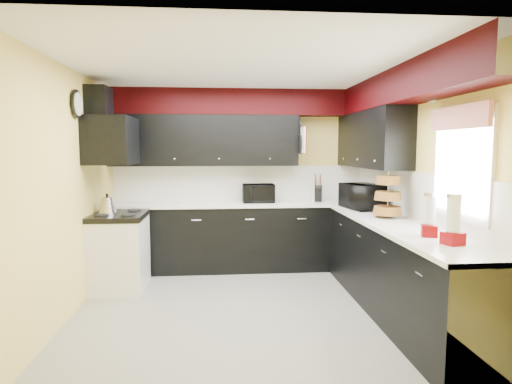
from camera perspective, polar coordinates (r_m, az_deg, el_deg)
The scene contains 35 objects.
ground at distance 4.73m, azimuth -1.03°, elevation -15.11°, with size 3.60×3.60×0.00m, color gray.
wall_back at distance 6.23m, azimuth -2.17°, elevation 1.76°, with size 3.60×0.06×2.50m, color #E0C666.
wall_right at distance 4.90m, azimuth 20.45°, elevation 0.31°, with size 0.06×3.60×2.50m, color #E0C666.
wall_left at distance 4.68m, azimuth -23.63°, elevation -0.05°, with size 0.06×3.60×2.50m, color #E0C666.
ceiling at distance 4.49m, azimuth -1.09°, elevation 16.22°, with size 3.60×3.60×0.06m, color white.
cab_back at distance 6.04m, azimuth -2.00°, elevation -6.03°, with size 3.60×0.60×0.90m, color black.
cab_right at distance 4.65m, azimuth 18.30°, elevation -9.93°, with size 0.60×3.00×0.90m, color black.
counter_back at distance 5.96m, azimuth -2.02°, elevation -1.60°, with size 3.62×0.64×0.04m, color white.
counter_right at distance 4.55m, azimuth 18.49°, elevation -4.21°, with size 0.64×3.02×0.04m, color white.
splash_back at distance 6.22m, azimuth -2.16°, elevation 1.20°, with size 3.60×0.02×0.50m, color white.
splash_right at distance 4.90m, azimuth 20.32°, elevation -0.39°, with size 0.02×3.60×0.50m, color white.
upper_back at distance 6.04m, azimuth -6.88°, elevation 6.82°, with size 2.60×0.35×0.70m, color black.
upper_right at distance 5.65m, azimuth 15.10°, elevation 6.74°, with size 0.35×1.80×0.70m, color black.
soffit_back at distance 6.07m, azimuth -2.12°, elevation 11.82°, with size 3.60×0.36×0.35m, color black.
soffit_right at distance 4.68m, azimuth 19.84°, elevation 13.29°, with size 0.36×3.24×0.35m, color black.
stove at distance 5.44m, azimuth -17.71°, elevation -7.84°, with size 0.60×0.75×0.86m, color white.
cooktop at distance 5.36m, azimuth -17.86°, elevation -3.05°, with size 0.62×0.77×0.06m, color black.
hood at distance 5.31m, azimuth -18.69°, elevation 6.49°, with size 0.50×0.78×0.55m, color black.
hood_duct at distance 5.37m, azimuth -20.21°, elevation 10.93°, with size 0.24×0.40×0.40m, color black.
window at distance 4.08m, azimuth 25.81°, elevation 3.30°, with size 0.03×0.86×0.96m, color white, non-canonical shape.
valance at distance 4.06m, azimuth 25.38°, elevation 8.97°, with size 0.04×0.88×0.20m, color red.
pan_top at distance 6.07m, azimuth 5.77°, elevation 8.72°, with size 0.03×0.22×0.40m, color black, non-canonical shape.
pan_mid at distance 5.93m, azimuth 5.98°, elevation 6.37°, with size 0.03×0.28×0.46m, color black, non-canonical shape.
pan_low at distance 6.19m, azimuth 5.52°, elevation 6.07°, with size 0.03×0.24×0.42m, color black, non-canonical shape.
cut_board at distance 5.82m, azimuth 6.30°, elevation 6.87°, with size 0.03×0.26×0.35m, color white.
baskets at distance 4.84m, azimuth 17.17°, elevation -0.48°, with size 0.27×0.27×0.50m, color brown, non-canonical shape.
clock at distance 4.91m, azimuth -22.78°, elevation 10.76°, with size 0.03×0.30×0.30m, color black, non-canonical shape.
deco_plate at distance 4.59m, azimuth 22.46°, elevation 12.42°, with size 0.03×0.24×0.24m, color white, non-canonical shape.
toaster_oven at distance 5.98m, azimuth 0.34°, elevation -0.16°, with size 0.44×0.36×0.25m, color black.
microwave at distance 5.48m, azimuth 14.02°, elevation -0.57°, with size 0.56×0.38×0.31m, color black.
utensil_crock at distance 6.16m, azimuth 8.24°, elevation -0.49°, with size 0.15×0.15×0.16m, color silver.
knife_block at distance 6.11m, azimuth 8.32°, elevation -0.26°, with size 0.10×0.14×0.22m, color black.
kettle at distance 5.41m, azimuth -19.21°, elevation -1.67°, with size 0.21×0.21×0.19m, color #A8A8AD, non-canonical shape.
dispenser_a at distance 3.92m, azimuth 22.15°, elevation -3.11°, with size 0.12×0.12×0.34m, color #5E0200, non-canonical shape.
dispenser_b at distance 3.66m, azimuth 24.84°, elevation -3.57°, with size 0.14×0.14×0.37m, color #600003, non-canonical shape.
Camera 1 is at (-0.29, -4.41, 1.68)m, focal length 30.00 mm.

